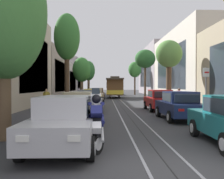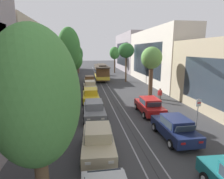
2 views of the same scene
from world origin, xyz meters
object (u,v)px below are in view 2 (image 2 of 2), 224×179
Objects in this scene: street_tree_kerb_left_fourth at (78,54)px; cable_car_trolley at (102,72)px; parked_car_grey_mid_left at (94,110)px; parked_car_yellow_fourth_left at (91,95)px; parked_car_red_mid_right at (149,106)px; street_tree_kerb_left_mid at (75,60)px; street_tree_kerb_right_second at (152,60)px; street_tree_kerb_right_mid at (126,51)px; street_tree_kerb_right_fourth at (115,53)px; street_sign_post at (197,115)px; parked_car_navy_second_right at (175,128)px; pedestrian_on_left_pavement at (160,94)px; fire_hydrant at (75,120)px; parked_car_brown_sixth_left at (90,80)px; parked_car_beige_second_left at (98,140)px; street_tree_kerb_left_second at (69,50)px; pedestrian_on_right_pavement at (56,104)px; street_tree_kerb_left_near at (35,99)px; parked_car_beige_fifth_left at (90,86)px.

street_tree_kerb_left_fourth is 14.88m from cable_car_trolley.
parked_car_grey_mid_left is 35.31m from street_tree_kerb_left_fourth.
parked_car_red_mid_right is (5.41, -5.02, 0.00)m from parked_car_yellow_fourth_left.
street_tree_kerb_left_mid is 16.52m from street_tree_kerb_right_second.
street_tree_kerb_right_mid is at bearing 91.41° from street_tree_kerb_right_second.
parked_car_red_mid_right is 7.49m from street_tree_kerb_right_second.
street_tree_kerb_right_fourth is 39.50m from street_sign_post.
parked_car_red_mid_right is 19.67m from street_tree_kerb_right_mid.
street_tree_kerb_left_fourth is (-7.62, 39.74, 4.14)m from parked_car_navy_second_right.
parked_car_yellow_fourth_left is at bearing -80.73° from street_tree_kerb_left_mid.
pedestrian_on_left_pavement is 11.00m from fire_hydrant.
street_tree_kerb_right_mid is (7.16, 19.44, 5.08)m from parked_car_grey_mid_left.
cable_car_trolley is (-2.68, 20.82, 0.86)m from parked_car_red_mid_right.
parked_car_beige_second_left is at bearing -90.44° from parked_car_brown_sixth_left.
pedestrian_on_right_pavement is at bearing -122.25° from street_tree_kerb_left_second.
parked_car_yellow_fourth_left is 2.68× the size of pedestrian_on_right_pavement.
parked_car_grey_mid_left is 21.33m from street_tree_kerb_right_mid.
street_tree_kerb_left_near reaches higher than street_tree_kerb_right_second.
parked_car_navy_second_right is 1.50× the size of street_sign_post.
street_tree_kerb_left_mid reaches higher than parked_car_grey_mid_left.
street_tree_kerb_left_second is at bearing -121.27° from street_tree_kerb_right_mid.
parked_car_red_mid_right is 0.48× the size of cable_car_trolley.
cable_car_trolley reaches higher than parked_car_yellow_fourth_left.
parked_car_red_mid_right is at bearing -77.48° from street_tree_kerb_left_fourth.
street_tree_kerb_right_fourth is (-0.15, 27.78, 0.32)m from street_tree_kerb_right_second.
street_tree_kerb_left_fourth is 8.45× the size of fire_hydrant.
street_tree_kerb_left_fourth is 36.56m from fire_hydrant.
parked_car_navy_second_right is 39.27m from street_tree_kerb_right_fourth.
street_tree_kerb_left_second is (-7.55, 3.41, 5.26)m from parked_car_red_mid_right.
street_tree_kerb_right_fourth is 0.75× the size of cable_car_trolley.
parked_car_brown_sixth_left is at bearing -82.25° from street_tree_kerb_left_fourth.
street_tree_kerb_right_mid is at bearing -58.53° from street_tree_kerb_left_fourth.
street_tree_kerb_right_fourth is (9.72, 44.02, 0.76)m from street_tree_kerb_left_near.
parked_car_brown_sixth_left is at bearing 89.56° from parked_car_beige_second_left.
parked_car_red_mid_right is at bearing -68.03° from street_tree_kerb_left_mid.
cable_car_trolley is at bearing -110.14° from street_tree_kerb_right_fourth.
street_tree_kerb_left_second is 2.85× the size of street_sign_post.
parked_car_beige_fifth_left is 0.53× the size of street_tree_kerb_left_second.
parked_car_beige_second_left is at bearing -89.84° from parked_car_yellow_fourth_left.
cable_car_trolley is at bearing 79.43° from fire_hydrant.
street_tree_kerb_right_mid is at bearing -90.66° from street_tree_kerb_right_fourth.
pedestrian_on_right_pavement is (-1.34, -2.12, -5.14)m from street_tree_kerb_left_second.
street_sign_post is at bearing -97.81° from pedestrian_on_left_pavement.
street_tree_kerb_left_fourth reaches higher than parked_car_beige_second_left.
pedestrian_on_left_pavement is at bearing -79.61° from street_tree_kerb_right_second.
street_tree_kerb_left_second is 9.89× the size of fire_hydrant.
pedestrian_on_left_pavement reaches higher than parked_car_navy_second_right.
parked_car_beige_fifth_left and parked_car_brown_sixth_left have the same top height.
street_sign_post is at bearing -91.08° from street_tree_kerb_right_fourth.
parked_car_navy_second_right is at bearing -62.47° from parked_car_yellow_fourth_left.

